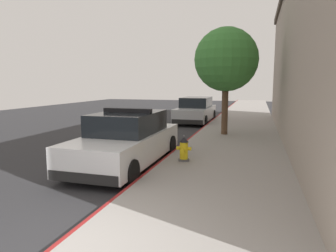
{
  "coord_description": "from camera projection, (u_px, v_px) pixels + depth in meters",
  "views": [
    {
      "loc": [
        2.6,
        -3.05,
        2.4
      ],
      "look_at": [
        -0.23,
        6.52,
        1.0
      ],
      "focal_mm": 32.34,
      "sensor_mm": 36.0,
      "label": 1
    }
  ],
  "objects": [
    {
      "name": "ground_plane",
      "position": [
        110.0,
        136.0,
        14.66
      ],
      "size": [
        30.97,
        60.0,
        0.2
      ],
      "primitive_type": "cube",
      "color": "#2B2B2D"
    },
    {
      "name": "sidewalk_pavement",
      "position": [
        236.0,
        138.0,
        12.94
      ],
      "size": [
        3.58,
        60.0,
        0.16
      ],
      "primitive_type": "cube",
      "color": "gray",
      "rests_on": "ground"
    },
    {
      "name": "curb_painted_edge",
      "position": [
        194.0,
        136.0,
        13.46
      ],
      "size": [
        0.08,
        60.0,
        0.16
      ],
      "primitive_type": "cube",
      "color": "maroon",
      "rests_on": "ground"
    },
    {
      "name": "police_cruiser",
      "position": [
        127.0,
        140.0,
        8.97
      ],
      "size": [
        1.94,
        4.84,
        1.68
      ],
      "color": "white",
      "rests_on": "ground"
    },
    {
      "name": "parked_car_silver_ahead",
      "position": [
        196.0,
        111.0,
        18.84
      ],
      "size": [
        1.94,
        4.84,
        1.56
      ],
      "color": "#B2B5BA",
      "rests_on": "ground"
    },
    {
      "name": "fire_hydrant",
      "position": [
        184.0,
        149.0,
        8.8
      ],
      "size": [
        0.44,
        0.4,
        0.76
      ],
      "color": "#4C4C51",
      "rests_on": "sidewalk_pavement"
    },
    {
      "name": "street_tree",
      "position": [
        226.0,
        60.0,
        13.07
      ],
      "size": [
        2.75,
        2.75,
        4.65
      ],
      "color": "brown",
      "rests_on": "sidewalk_pavement"
    }
  ]
}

